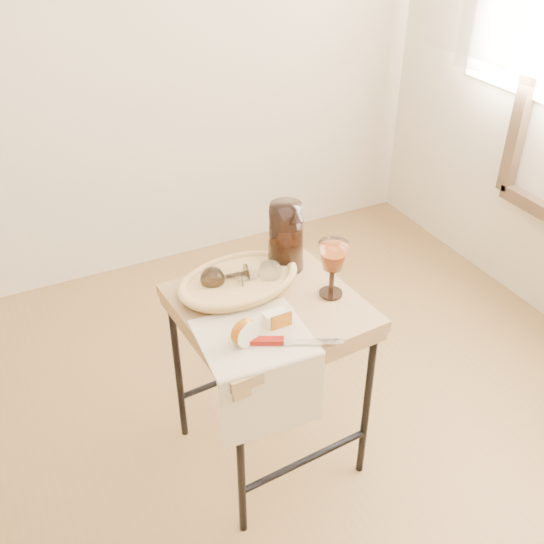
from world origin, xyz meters
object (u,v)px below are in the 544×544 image
side_table (269,383)px  table_knife (291,340)px  goblet_lying_b (257,275)px  pitcher (286,236)px  wine_goblet (332,269)px  goblet_lying_a (227,276)px  apple_half (243,331)px  tea_towel (254,337)px  bread_basket (239,283)px

side_table → table_knife: table_knife is taller
goblet_lying_b → pitcher: (0.13, 0.07, 0.06)m
side_table → wine_goblet: bearing=-14.0°
goblet_lying_a → apple_half: size_ratio=1.48×
side_table → goblet_lying_a: goblet_lying_a is taller
wine_goblet → table_knife: (-0.22, -0.15, -0.07)m
tea_towel → goblet_lying_a: bearing=87.9°
goblet_lying_a → side_table: bearing=134.2°
wine_goblet → apple_half: (-0.33, -0.09, -0.05)m
bread_basket → apple_half: (-0.09, -0.24, 0.02)m
side_table → tea_towel: bearing=-130.5°
bread_basket → goblet_lying_a: size_ratio=2.84×
goblet_lying_a → goblet_lying_b: 0.09m
side_table → tea_towel: (-0.11, -0.13, 0.33)m
apple_half → wine_goblet: bearing=-2.2°
tea_towel → pitcher: 0.38m
goblet_lying_b → pitcher: 0.16m
goblet_lying_a → table_knife: (0.05, -0.31, -0.03)m
bread_basket → wine_goblet: (0.24, -0.15, 0.07)m
bread_basket → goblet_lying_a: 0.04m
tea_towel → wine_goblet: (0.29, 0.08, 0.09)m
side_table → goblet_lying_a: 0.40m
tea_towel → pitcher: pitcher is taller
goblet_lying_a → wine_goblet: wine_goblet is taller
side_table → apple_half: bearing=-136.3°
tea_towel → apple_half: size_ratio=3.65×
tea_towel → bread_basket: 0.23m
goblet_lying_b → wine_goblet: bearing=-34.8°
wine_goblet → tea_towel: bearing=-164.5°
pitcher → table_knife: bearing=-107.3°
tea_towel → bread_basket: size_ratio=0.87×
goblet_lying_b → goblet_lying_a: bearing=155.5°
goblet_lying_a → goblet_lying_b: size_ratio=1.01×
wine_goblet → bread_basket: bearing=148.4°
goblet_lying_a → apple_half: goblet_lying_a is taller
bread_basket → goblet_lying_a: goblet_lying_a is taller
table_knife → apple_half: bearing=177.8°
apple_half → table_knife: (0.11, -0.06, -0.03)m
goblet_lying_a → goblet_lying_b: same height
side_table → wine_goblet: size_ratio=3.57×
bread_basket → apple_half: apple_half is taller
side_table → apple_half: (-0.14, -0.14, 0.37)m
side_table → tea_towel: tea_towel is taller
side_table → tea_towel: size_ratio=2.17×
side_table → table_knife: bearing=-99.0°
side_table → bread_basket: (-0.05, 0.10, 0.35)m
goblet_lying_a → bread_basket: bearing=161.6°
apple_half → table_knife: bearing=-46.3°
side_table → pitcher: pitcher is taller
side_table → pitcher: (0.13, 0.15, 0.44)m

